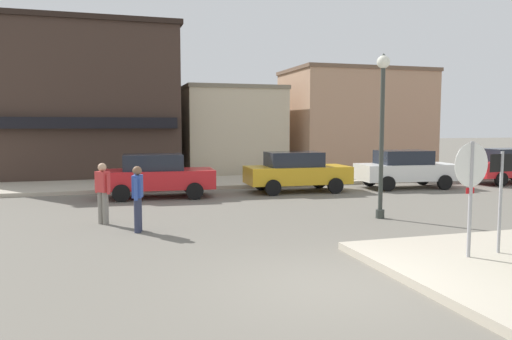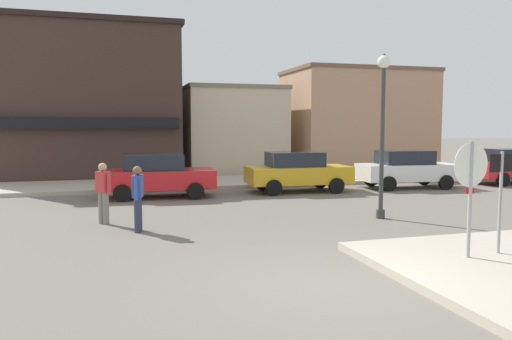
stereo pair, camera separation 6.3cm
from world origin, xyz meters
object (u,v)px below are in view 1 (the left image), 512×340
object	(u,v)px
one_way_sign	(501,192)
pedestrian_crossing_near	(103,191)
parked_car_third	(405,168)
pedestrian_crossing_far	(138,197)
parked_car_nearest	(157,175)
parked_car_second	(296,171)
lamp_post	(382,112)
stop_sign	(471,184)
parked_car_fourth	(508,165)

from	to	relation	value
one_way_sign	pedestrian_crossing_near	bearing A→B (deg)	141.17
parked_car_third	pedestrian_crossing_far	bearing A→B (deg)	-153.13
parked_car_nearest	parked_car_second	distance (m)	5.38
lamp_post	parked_car_nearest	bearing A→B (deg)	133.55
parked_car_third	parked_car_second	bearing A→B (deg)	178.01
stop_sign	one_way_sign	bearing A→B (deg)	6.83
lamp_post	pedestrian_crossing_far	bearing A→B (deg)	179.35
lamp_post	parked_car_second	size ratio (longest dim) A/B	1.12
one_way_sign	lamp_post	size ratio (longest dim) A/B	0.46
stop_sign	pedestrian_crossing_near	distance (m)	8.86
lamp_post	parked_car_fourth	size ratio (longest dim) A/B	1.12
parked_car_second	lamp_post	bearing A→B (deg)	-87.87
stop_sign	parked_car_fourth	bearing A→B (deg)	44.19
parked_car_third	lamp_post	bearing A→B (deg)	-128.50
stop_sign	one_way_sign	size ratio (longest dim) A/B	1.10
one_way_sign	parked_car_nearest	xyz separation A→B (m)	(-5.48, 10.41, -0.52)
one_way_sign	parked_car_second	distance (m)	10.43
parked_car_third	pedestrian_crossing_near	distance (m)	12.73
parked_car_second	parked_car_fourth	size ratio (longest dim) A/B	1.00
stop_sign	pedestrian_crossing_near	size ratio (longest dim) A/B	1.43
pedestrian_crossing_far	one_way_sign	bearing A→B (deg)	-35.40
parked_car_nearest	pedestrian_crossing_near	size ratio (longest dim) A/B	2.55
parked_car_fourth	pedestrian_crossing_near	xyz separation A→B (m)	(-17.33, -4.54, 0.06)
parked_car_nearest	pedestrian_crossing_far	bearing A→B (deg)	-99.71
parked_car_fourth	pedestrian_crossing_far	xyz separation A→B (m)	(-16.51, -5.81, 0.06)
parked_car_nearest	parked_car_fourth	xyz separation A→B (m)	(15.52, 0.00, 0.00)
parked_car_second	parked_car_third	size ratio (longest dim) A/B	0.98
parked_car_third	pedestrian_crossing_near	bearing A→B (deg)	-159.90
one_way_sign	parked_car_second	size ratio (longest dim) A/B	0.52
pedestrian_crossing_near	pedestrian_crossing_far	world-z (taller)	same
lamp_post	pedestrian_crossing_near	distance (m)	7.81
parked_car_second	pedestrian_crossing_near	distance (m)	8.50
parked_car_nearest	parked_car_third	world-z (taller)	same
one_way_sign	pedestrian_crossing_far	world-z (taller)	one_way_sign
lamp_post	stop_sign	bearing A→B (deg)	-100.81
stop_sign	lamp_post	world-z (taller)	lamp_post
one_way_sign	parked_car_nearest	size ratio (longest dim) A/B	0.51
one_way_sign	parked_car_third	distance (m)	11.27
parked_car_third	parked_car_fourth	bearing A→B (deg)	1.76
lamp_post	parked_car_nearest	size ratio (longest dim) A/B	1.11
stop_sign	parked_car_second	xyz separation A→B (m)	(0.66, 10.50, -0.71)
lamp_post	pedestrian_crossing_near	bearing A→B (deg)	169.72
parked_car_fourth	pedestrian_crossing_far	world-z (taller)	pedestrian_crossing_far
one_way_sign	parked_car_third	world-z (taller)	one_way_sign
parked_car_nearest	parked_car_second	xyz separation A→B (m)	(5.38, 0.00, 0.00)
pedestrian_crossing_near	stop_sign	bearing A→B (deg)	-42.41
parked_car_nearest	pedestrian_crossing_near	world-z (taller)	pedestrian_crossing_near
pedestrian_crossing_near	lamp_post	bearing A→B (deg)	-10.28
parked_car_nearest	parked_car_third	bearing A→B (deg)	-0.93
lamp_post	parked_car_third	distance (m)	7.62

